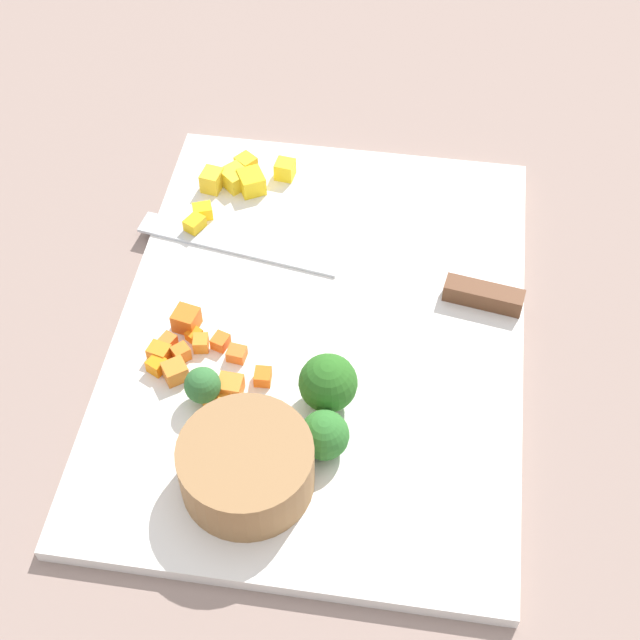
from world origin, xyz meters
name	(u,v)px	position (x,y,z in m)	size (l,w,h in m)	color
ground_plane	(320,337)	(0.00, 0.00, 0.00)	(4.00, 4.00, 0.00)	gray
cutting_board	(320,333)	(0.00, 0.00, 0.01)	(0.43, 0.32, 0.01)	white
prep_bowl	(246,466)	(-0.14, 0.03, 0.03)	(0.09, 0.09, 0.04)	#986E43
chef_knife	(381,274)	(0.06, -0.04, 0.02)	(0.07, 0.33, 0.02)	silver
carrot_dice_0	(263,377)	(-0.06, 0.04, 0.02)	(0.01, 0.01, 0.01)	orange
carrot_dice_1	(201,343)	(-0.03, 0.09, 0.02)	(0.01, 0.01, 0.01)	orange
carrot_dice_2	(237,354)	(-0.04, 0.06, 0.02)	(0.01, 0.01, 0.01)	orange
carrot_dice_3	(216,401)	(-0.08, 0.07, 0.02)	(0.01, 0.02, 0.01)	orange
carrot_dice_4	(159,353)	(-0.05, 0.12, 0.02)	(0.02, 0.01, 0.01)	orange
carrot_dice_5	(181,353)	(-0.04, 0.10, 0.02)	(0.01, 0.01, 0.01)	orange
carrot_dice_6	(157,365)	(-0.06, 0.12, 0.02)	(0.01, 0.01, 0.01)	orange
carrot_dice_7	(186,320)	(-0.01, 0.10, 0.02)	(0.02, 0.02, 0.02)	orange
carrot_dice_8	(175,372)	(-0.06, 0.10, 0.02)	(0.02, 0.02, 0.01)	orange
carrot_dice_9	(221,342)	(-0.03, 0.07, 0.02)	(0.01, 0.01, 0.01)	orange
carrot_dice_10	(168,342)	(-0.04, 0.11, 0.02)	(0.01, 0.01, 0.01)	orange
carrot_dice_11	(194,335)	(-0.02, 0.10, 0.02)	(0.01, 0.01, 0.01)	orange
carrot_dice_12	(230,387)	(-0.07, 0.06, 0.02)	(0.02, 0.02, 0.02)	orange
pepper_dice_0	(195,225)	(0.09, 0.12, 0.02)	(0.02, 0.01, 0.01)	yellow
pepper_dice_1	(235,178)	(0.15, 0.10, 0.02)	(0.02, 0.02, 0.02)	yellow
pepper_dice_2	(246,165)	(0.17, 0.09, 0.02)	(0.02, 0.02, 0.02)	yellow
pepper_dice_3	(203,211)	(0.11, 0.12, 0.02)	(0.01, 0.02, 0.01)	yellow
pepper_dice_4	(252,182)	(0.15, 0.08, 0.02)	(0.02, 0.02, 0.02)	yellow
pepper_dice_5	(212,180)	(0.15, 0.12, 0.02)	(0.02, 0.02, 0.02)	yellow
pepper_dice_6	(285,169)	(0.17, 0.06, 0.02)	(0.02, 0.02, 0.02)	yellow
broccoli_floret_0	(328,383)	(-0.07, -0.02, 0.04)	(0.04, 0.04, 0.05)	#89BF5C
broccoli_floret_1	(203,386)	(-0.08, 0.07, 0.03)	(0.03, 0.03, 0.03)	#80B557
broccoli_floret_2	(324,435)	(-0.11, -0.02, 0.03)	(0.04, 0.04, 0.04)	#94B154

